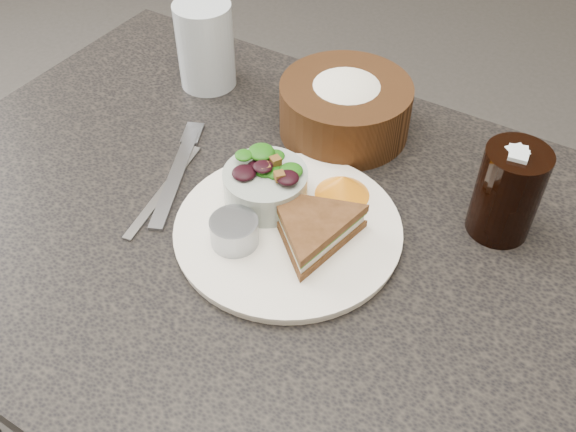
% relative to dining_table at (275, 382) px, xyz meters
% --- Properties ---
extents(dining_table, '(1.00, 0.70, 0.75)m').
position_rel_dining_table_xyz_m(dining_table, '(0.00, 0.00, 0.00)').
color(dining_table, black).
rests_on(dining_table, floor).
extents(dinner_plate, '(0.27, 0.27, 0.01)m').
position_rel_dining_table_xyz_m(dinner_plate, '(0.03, 0.00, 0.38)').
color(dinner_plate, white).
rests_on(dinner_plate, dining_table).
extents(sandwich, '(0.20, 0.20, 0.04)m').
position_rel_dining_table_xyz_m(sandwich, '(0.06, -0.00, 0.41)').
color(sandwich, brown).
rests_on(sandwich, dinner_plate).
extents(salad_bowl, '(0.11, 0.11, 0.06)m').
position_rel_dining_table_xyz_m(salad_bowl, '(-0.02, 0.03, 0.42)').
color(salad_bowl, '#A1B0A8').
rests_on(salad_bowl, dinner_plate).
extents(dressing_ramekin, '(0.07, 0.07, 0.03)m').
position_rel_dining_table_xyz_m(dressing_ramekin, '(-0.01, -0.05, 0.40)').
color(dressing_ramekin, gray).
rests_on(dressing_ramekin, dinner_plate).
extents(orange_wedge, '(0.10, 0.10, 0.03)m').
position_rel_dining_table_xyz_m(orange_wedge, '(0.06, 0.08, 0.40)').
color(orange_wedge, orange).
rests_on(orange_wedge, dinner_plate).
extents(fork, '(0.10, 0.18, 0.01)m').
position_rel_dining_table_xyz_m(fork, '(-0.15, 0.01, 0.38)').
color(fork, '#9396A0').
rests_on(fork, dining_table).
extents(knife, '(0.05, 0.19, 0.00)m').
position_rel_dining_table_xyz_m(knife, '(-0.15, -0.02, 0.38)').
color(knife, '#9E9E9F').
rests_on(knife, dining_table).
extents(bread_basket, '(0.24, 0.24, 0.10)m').
position_rel_dining_table_xyz_m(bread_basket, '(-0.01, 0.22, 0.43)').
color(bread_basket, '#462813').
rests_on(bread_basket, dining_table).
extents(cola_glass, '(0.10, 0.10, 0.13)m').
position_rel_dining_table_xyz_m(cola_glass, '(0.24, 0.14, 0.44)').
color(cola_glass, black).
rests_on(cola_glass, dining_table).
extents(water_glass, '(0.09, 0.09, 0.13)m').
position_rel_dining_table_xyz_m(water_glass, '(-0.25, 0.22, 0.44)').
color(water_glass, silver).
rests_on(water_glass, dining_table).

